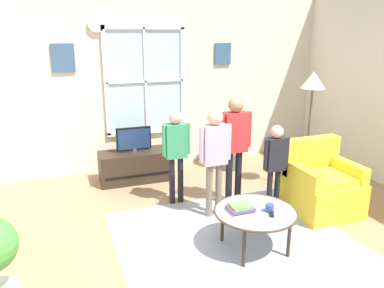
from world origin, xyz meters
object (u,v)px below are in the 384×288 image
person_green_shirt (176,146)px  floor_lamp (312,92)px  television (134,139)px  person_black_shirt (275,159)px  armchair (321,186)px  person_red_shirt (235,138)px  potted_plant_by_window (229,137)px  book_stack (240,208)px  person_pink_shirt (215,151)px  coffee_table (255,213)px  tv_stand (135,166)px  remote_near_books (271,213)px  cup (270,208)px

person_green_shirt → floor_lamp: floor_lamp is taller
television → person_black_shirt: person_black_shirt is taller
armchair → floor_lamp: 1.24m
person_red_shirt → floor_lamp: bearing=3.9°
person_green_shirt → potted_plant_by_window: bearing=39.1°
book_stack → person_pink_shirt: 0.85m
person_red_shirt → person_green_shirt: 0.74m
armchair → coffee_table: armchair is taller
person_black_shirt → potted_plant_by_window: (0.19, 1.67, -0.18)m
armchair → book_stack: bearing=-161.4°
person_black_shirt → person_red_shirt: (-0.33, 0.42, 0.18)m
person_red_shirt → coffee_table: bearing=-104.5°
coffee_table → book_stack: size_ratio=3.17×
tv_stand → book_stack: bearing=-74.5°
television → person_black_shirt: bearing=-50.2°
person_pink_shirt → person_black_shirt: bearing=-15.1°
remote_near_books → person_black_shirt: (0.49, 0.75, 0.26)m
television → floor_lamp: 2.56m
book_stack → floor_lamp: (1.56, 1.08, 0.92)m
person_red_shirt → potted_plant_by_window: size_ratio=1.53×
armchair → person_green_shirt: 1.85m
tv_stand → cup: (0.88, -2.33, 0.24)m
book_stack → potted_plant_by_window: 2.44m
person_red_shirt → floor_lamp: floor_lamp is taller
tv_stand → coffee_table: size_ratio=1.22×
coffee_table → armchair: bearing=22.7°
armchair → person_pink_shirt: bearing=165.8°
tv_stand → coffee_table: (0.76, -2.27, 0.18)m
person_black_shirt → floor_lamp: 1.17m
coffee_table → person_red_shirt: size_ratio=0.60×
remote_near_books → floor_lamp: bearing=43.5°
tv_stand → floor_lamp: 2.71m
floor_lamp → remote_near_books: bearing=-136.5°
tv_stand → television: (0.00, -0.00, 0.42)m
coffee_table → person_pink_shirt: bearing=96.8°
person_red_shirt → person_green_shirt: person_red_shirt is taller
person_pink_shirt → remote_near_books: bearing=-77.4°
person_green_shirt → potted_plant_by_window: person_green_shirt is taller
person_pink_shirt → floor_lamp: bearing=11.4°
tv_stand → book_stack: book_stack is taller
coffee_table → person_black_shirt: person_black_shirt is taller
person_pink_shirt → coffee_table: bearing=-83.2°
coffee_table → potted_plant_by_window: (0.79, 2.30, 0.11)m
book_stack → person_pink_shirt: size_ratio=0.20×
coffee_table → book_stack: book_stack is taller
person_green_shirt → television: bearing=110.4°
armchair → book_stack: armchair is taller
person_pink_shirt → person_green_shirt: bearing=121.6°
television → person_red_shirt: 1.61m
floor_lamp → potted_plant_by_window: bearing=118.1°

